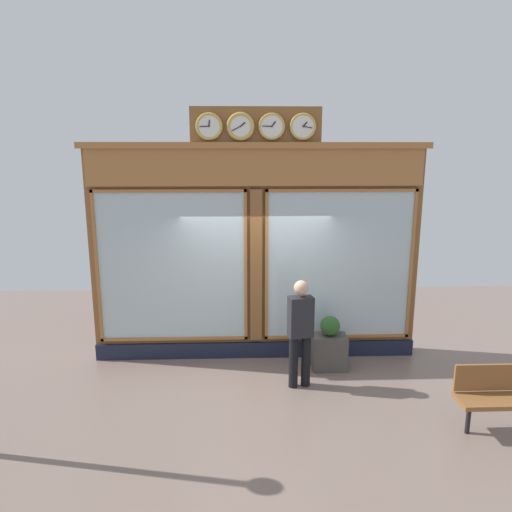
# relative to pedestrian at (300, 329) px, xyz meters

# --- Properties ---
(ground_plane) EXTENTS (14.00, 14.00, 0.00)m
(ground_plane) POSITION_rel_pedestrian_xyz_m (0.63, 1.72, -0.93)
(ground_plane) COLOR #7A665B
(shop_facade) EXTENTS (5.66, 0.42, 4.24)m
(shop_facade) POSITION_rel_pedestrian_xyz_m (0.63, -1.21, 0.95)
(shop_facade) COLOR brown
(shop_facade) RESTS_ON ground_plane
(pedestrian) EXTENTS (0.40, 0.29, 1.69)m
(pedestrian) POSITION_rel_pedestrian_xyz_m (0.00, 0.00, 0.00)
(pedestrian) COLOR black
(pedestrian) RESTS_ON ground_plane
(planter_box) EXTENTS (0.56, 0.36, 0.59)m
(planter_box) POSITION_rel_pedestrian_xyz_m (-0.57, -0.57, -0.64)
(planter_box) COLOR #4C4742
(planter_box) RESTS_ON ground_plane
(planter_shrub) EXTENTS (0.33, 0.33, 0.33)m
(planter_shrub) POSITION_rel_pedestrian_xyz_m (-0.57, -0.57, -0.18)
(planter_shrub) COLOR #285623
(planter_shrub) RESTS_ON planter_box
(street_bench) EXTENTS (1.40, 0.40, 0.87)m
(street_bench) POSITION_rel_pedestrian_xyz_m (-2.56, 1.27, -0.41)
(street_bench) COLOR brown
(street_bench) RESTS_ON ground_plane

